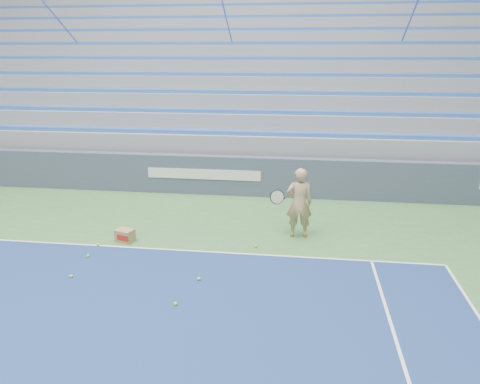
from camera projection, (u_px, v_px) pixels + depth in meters
name	position (u px, v px, depth m)	size (l,w,h in m)	color
sponsor_barrier	(205.00, 175.00, 13.19)	(30.00, 0.32, 1.10)	#3E485F
bleachers	(234.00, 92.00, 18.09)	(31.00, 9.15, 7.30)	gray
tennis_player	(299.00, 203.00, 10.04)	(0.91, 0.83, 1.54)	tan
ball_box	(125.00, 236.00, 9.95)	(0.43, 0.37, 0.27)	#9B764B
tennis_ball_0	(98.00, 245.00, 9.74)	(0.07, 0.07, 0.07)	#B7DC2D
tennis_ball_1	(256.00, 246.00, 9.66)	(0.07, 0.07, 0.07)	#B7DC2D
tennis_ball_2	(71.00, 276.00, 8.37)	(0.07, 0.07, 0.07)	#B7DC2D
tennis_ball_3	(199.00, 279.00, 8.28)	(0.07, 0.07, 0.07)	#B7DC2D
tennis_ball_4	(88.00, 256.00, 9.21)	(0.07, 0.07, 0.07)	#B7DC2D
tennis_ball_5	(175.00, 304.00, 7.46)	(0.07, 0.07, 0.07)	#B7DC2D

